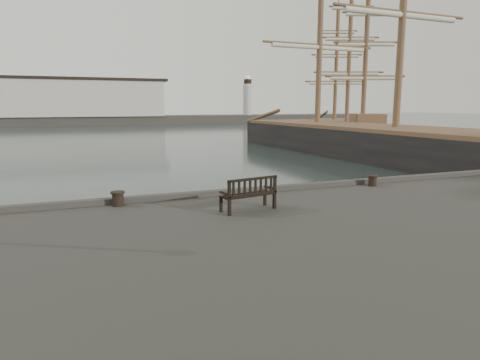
% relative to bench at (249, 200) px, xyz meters
% --- Properties ---
extents(ground, '(400.00, 400.00, 0.00)m').
position_rel_bench_xyz_m(ground, '(0.94, 2.45, -1.86)').
color(ground, black).
rests_on(ground, ground).
extents(breakwater, '(140.00, 9.50, 12.20)m').
position_rel_bench_xyz_m(breakwater, '(-3.62, 94.45, 2.43)').
color(breakwater, '#383530').
rests_on(breakwater, ground).
extents(bench, '(1.73, 0.88, 0.95)m').
position_rel_bench_xyz_m(bench, '(0.00, 0.00, 0.00)').
color(bench, black).
rests_on(bench, quay).
extents(bollard_left, '(0.55, 0.55, 0.44)m').
position_rel_bench_xyz_m(bollard_left, '(-3.45, 1.95, -0.08)').
color(bollard_left, black).
rests_on(bollard_left, quay).
extents(bollard_right, '(0.47, 0.47, 0.40)m').
position_rel_bench_xyz_m(bollard_right, '(5.79, 1.80, -0.10)').
color(bollard_right, black).
rests_on(bollard_right, quay).
extents(tall_ship_main, '(9.75, 41.50, 30.92)m').
position_rel_bench_xyz_m(tall_ship_main, '(20.39, 17.35, -1.08)').
color(tall_ship_main, black).
rests_on(tall_ship_main, ground).
extents(tall_ship_far, '(14.55, 26.11, 22.17)m').
position_rel_bench_xyz_m(tall_ship_far, '(28.66, 35.90, -1.12)').
color(tall_ship_far, black).
rests_on(tall_ship_far, ground).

